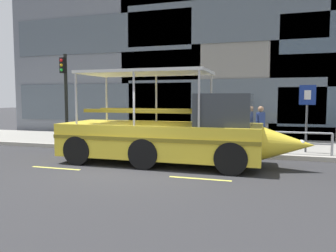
% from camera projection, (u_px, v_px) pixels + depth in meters
% --- Properties ---
extents(ground_plane, '(120.00, 120.00, 0.00)m').
position_uv_depth(ground_plane, '(132.00, 168.00, 10.64)').
color(ground_plane, '#2B2B2D').
extents(sidewalk, '(32.00, 4.80, 0.18)m').
position_uv_depth(sidewalk, '(178.00, 143.00, 15.96)').
color(sidewalk, gray).
rests_on(sidewalk, ground_plane).
extents(curb_edge, '(32.00, 0.18, 0.18)m').
position_uv_depth(curb_edge, '(162.00, 151.00, 13.59)').
color(curb_edge, '#B2ADA3').
rests_on(curb_edge, ground_plane).
extents(lane_centreline, '(25.80, 0.12, 0.01)m').
position_uv_depth(lane_centreline, '(123.00, 173.00, 9.97)').
color(lane_centreline, '#DBD64C').
rests_on(lane_centreline, ground_plane).
extents(curb_guardrail, '(11.51, 0.09, 0.85)m').
position_uv_depth(curb_guardrail, '(182.00, 135.00, 13.63)').
color(curb_guardrail, '#9EA0A8').
rests_on(curb_guardrail, sidewalk).
extents(traffic_light_pole, '(0.24, 0.46, 4.21)m').
position_uv_depth(traffic_light_pole, '(65.00, 89.00, 15.50)').
color(traffic_light_pole, black).
rests_on(traffic_light_pole, sidewalk).
extents(parking_sign, '(0.60, 0.12, 2.62)m').
position_uv_depth(parking_sign, '(307.00, 107.00, 12.61)').
color(parking_sign, '#4C4F54').
rests_on(parking_sign, sidewalk).
extents(duck_tour_boat, '(8.68, 2.57, 3.24)m').
position_uv_depth(duck_tour_boat, '(173.00, 134.00, 11.34)').
color(duck_tour_boat, yellow).
rests_on(duck_tour_boat, ground_plane).
extents(pedestrian_near_bow, '(0.37, 0.40, 1.78)m').
position_uv_depth(pedestrian_near_bow, '(260.00, 123.00, 13.98)').
color(pedestrian_near_bow, black).
rests_on(pedestrian_near_bow, sidewalk).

